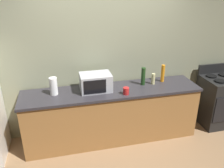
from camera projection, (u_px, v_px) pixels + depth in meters
ground_plane at (118, 152)px, 3.74m from camera, size 8.00×8.00×0.00m
back_wall at (106, 55)px, 3.92m from camera, size 6.40×0.10×2.70m
counter_run at (112, 114)px, 3.91m from camera, size 2.84×0.64×0.90m
stove_range at (217, 101)px, 4.34m from camera, size 0.60×0.61×1.08m
microwave at (96, 82)px, 3.67m from camera, size 0.48×0.35×0.27m
paper_towel_roll at (53, 86)px, 3.53m from camera, size 0.12×0.12×0.27m
bottle_dish_soap at (163, 73)px, 3.99m from camera, size 0.06×0.06×0.30m
bottle_vinegar at (153, 79)px, 3.91m from camera, size 0.06×0.06×0.18m
bottle_wine at (143, 76)px, 3.86m from camera, size 0.07×0.07×0.30m
mug_red at (126, 91)px, 3.57m from camera, size 0.09×0.09×0.11m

